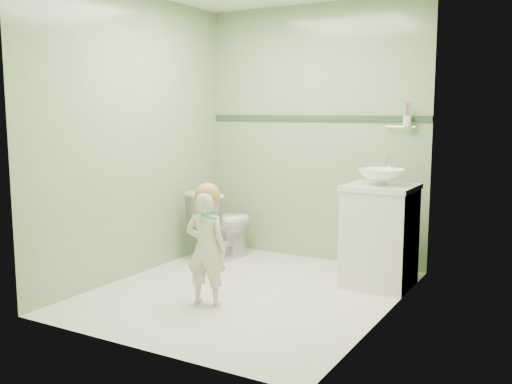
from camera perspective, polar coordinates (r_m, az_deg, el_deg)
The scene contains 12 objects.
ground at distance 4.57m, azimuth -0.95°, elevation -9.97°, with size 2.50×2.50×0.00m, color silver.
room_shell at distance 4.35m, azimuth -0.99°, elevation 5.25°, with size 2.50×2.54×2.40m.
trim_stripe at distance 5.44m, azimuth 5.76°, elevation 7.35°, with size 2.20×0.02×0.05m, color #2C4733.
vanity at distance 4.75m, azimuth 12.22°, elevation -4.44°, with size 0.52×0.50×0.80m, color silver.
counter at distance 4.68m, azimuth 12.37°, elevation 0.47°, with size 0.54×0.52×0.04m, color white.
basin at distance 4.67m, azimuth 12.40°, elevation 1.49°, with size 0.37×0.37×0.13m, color white.
faucet at distance 4.84m, azimuth 13.09°, elevation 2.64°, with size 0.03×0.13×0.18m.
cup_holder at distance 5.09m, azimuth 14.78°, elevation 6.89°, with size 0.26×0.07×0.21m.
toilet at distance 5.52m, azimuth -3.31°, elevation -3.19°, with size 0.38×0.66×0.68m, color white.
toddler at distance 4.20m, azimuth -5.00°, elevation -5.64°, with size 0.31×0.20×0.84m, color beige.
hair_cap at distance 4.14m, azimuth -4.86°, elevation -0.37°, with size 0.19×0.19×0.19m, color #BD8148.
teal_toothbrush at distance 4.00m, azimuth -4.75°, elevation -2.42°, with size 0.11×0.14×0.08m.
Camera 1 is at (2.22, -3.73, 1.41)m, focal length 40.11 mm.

